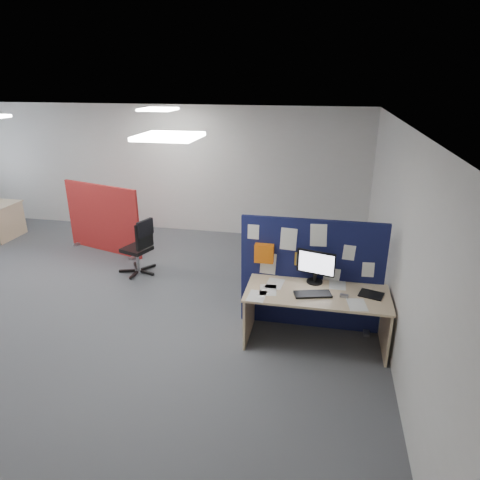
% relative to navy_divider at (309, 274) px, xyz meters
% --- Properties ---
extents(floor, '(9.00, 9.00, 0.00)m').
position_rel_navy_divider_xyz_m(floor, '(-3.46, -0.05, -0.78)').
color(floor, '#4C4E53').
rests_on(floor, ground).
extents(ceiling, '(9.00, 7.00, 0.02)m').
position_rel_navy_divider_xyz_m(ceiling, '(-3.46, -0.05, 1.92)').
color(ceiling, white).
rests_on(ceiling, wall_back).
extents(wall_back, '(9.00, 0.02, 2.70)m').
position_rel_navy_divider_xyz_m(wall_back, '(-3.46, 3.45, 0.57)').
color(wall_back, silver).
rests_on(wall_back, floor).
extents(wall_right, '(0.02, 7.00, 2.70)m').
position_rel_navy_divider_xyz_m(wall_right, '(1.04, -0.05, 0.57)').
color(wall_right, silver).
rests_on(wall_right, floor).
extents(ceiling_lights, '(4.10, 4.10, 0.04)m').
position_rel_navy_divider_xyz_m(ceiling_lights, '(-3.12, 0.62, 1.89)').
color(ceiling_lights, white).
rests_on(ceiling_lights, ceiling).
extents(navy_divider, '(1.87, 0.30, 1.55)m').
position_rel_navy_divider_xyz_m(navy_divider, '(0.00, 0.00, 0.00)').
color(navy_divider, '#10183D').
rests_on(navy_divider, floor).
extents(main_desk, '(1.78, 0.79, 0.73)m').
position_rel_navy_divider_xyz_m(main_desk, '(0.12, -0.35, -0.22)').
color(main_desk, '#DDB18D').
rests_on(main_desk, floor).
extents(monitor_main, '(0.49, 0.21, 0.44)m').
position_rel_navy_divider_xyz_m(monitor_main, '(0.08, -0.13, 0.19)').
color(monitor_main, black).
rests_on(monitor_main, main_desk).
extents(keyboard, '(0.48, 0.29, 0.02)m').
position_rel_navy_divider_xyz_m(keyboard, '(0.07, -0.48, -0.04)').
color(keyboard, black).
rests_on(keyboard, main_desk).
extents(mouse, '(0.11, 0.07, 0.03)m').
position_rel_navy_divider_xyz_m(mouse, '(0.45, -0.46, -0.03)').
color(mouse, gray).
rests_on(mouse, main_desk).
extents(paper_tray, '(0.33, 0.29, 0.01)m').
position_rel_navy_divider_xyz_m(paper_tray, '(0.77, -0.34, -0.04)').
color(paper_tray, black).
rests_on(paper_tray, main_desk).
extents(red_divider, '(1.72, 0.56, 1.34)m').
position_rel_navy_divider_xyz_m(red_divider, '(-4.03, 1.95, -0.12)').
color(red_divider, maroon).
rests_on(red_divider, floor).
extents(office_chair, '(0.66, 0.63, 0.99)m').
position_rel_navy_divider_xyz_m(office_chair, '(-2.90, 1.10, -0.22)').
color(office_chair, black).
rests_on(office_chair, floor).
extents(desk_papers, '(1.43, 0.82, 0.00)m').
position_rel_navy_divider_xyz_m(desk_papers, '(-0.11, -0.43, -0.05)').
color(desk_papers, white).
rests_on(desk_papers, main_desk).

